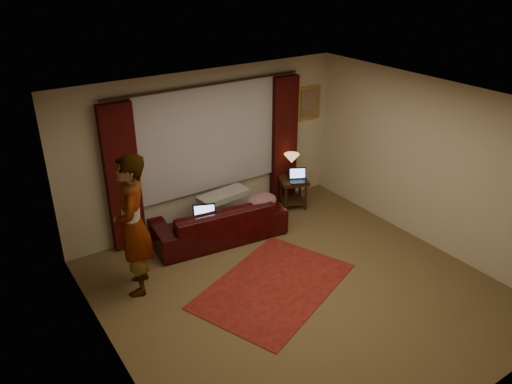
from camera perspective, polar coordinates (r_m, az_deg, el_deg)
floor at (r=7.06m, az=4.84°, el=-11.13°), size 5.00×5.00×0.01m
ceiling at (r=5.88m, az=5.78°, el=9.63°), size 5.00×5.00×0.02m
wall_back at (r=8.28m, az=-5.61°, el=4.96°), size 5.00×0.02×2.60m
wall_front at (r=5.00m, az=23.87°, el=-12.58°), size 5.00×0.02×2.60m
wall_left at (r=5.36m, az=-16.37°, el=-8.50°), size 0.02×5.00×2.60m
wall_right at (r=8.05m, az=19.33°, el=2.97°), size 0.02×5.00×2.60m
sheer_curtain at (r=8.16m, az=-5.47°, el=6.15°), size 2.50×0.05×1.80m
drape_left at (r=7.69m, az=-15.01°, el=1.53°), size 0.50×0.14×2.30m
drape_right at (r=8.99m, az=3.21°, el=5.94°), size 0.50×0.14×2.30m
curtain_rod at (r=7.87m, az=-5.56°, el=12.10°), size 0.04×0.04×3.40m
picture_frame at (r=9.23m, az=6.03°, el=10.09°), size 0.50×0.04×0.60m
sofa at (r=8.01m, az=-4.31°, el=-2.59°), size 2.22×1.16×0.86m
throw_blanket at (r=8.05m, az=-3.81°, el=1.09°), size 0.90×0.44×0.10m
clothing_pile at (r=8.14m, az=0.59°, el=-1.09°), size 0.67×0.62×0.23m
laptop_sofa at (r=7.71m, az=-5.85°, el=-2.77°), size 0.48×0.49×0.26m
area_rug at (r=7.11m, az=2.04°, el=-10.66°), size 2.59×2.19×0.01m
end_table at (r=9.08m, az=4.26°, el=-0.09°), size 0.62×0.62×0.55m
tiffany_lamp at (r=8.97m, az=4.07°, el=3.03°), size 0.29×0.29×0.44m
laptop_table at (r=8.82m, az=4.85°, el=1.83°), size 0.42×0.44×0.22m
person at (r=6.73m, az=-13.88°, el=-3.76°), size 0.77×0.77×1.98m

